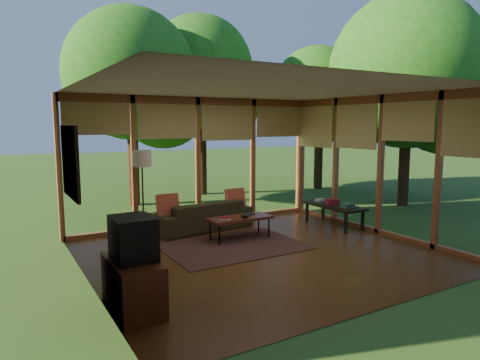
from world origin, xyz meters
TOP-DOWN VIEW (x-y plane):
  - floor at (0.00, 0.00)m, footprint 5.50×5.50m
  - ceiling at (0.00, 0.00)m, footprint 5.50×5.50m
  - wall_left at (-2.75, 0.00)m, footprint 0.04×5.00m
  - wall_front at (0.00, -2.50)m, footprint 5.50×0.04m
  - window_wall_back at (0.00, 2.50)m, footprint 5.50×0.12m
  - window_wall_right at (2.75, 0.00)m, footprint 0.12×5.00m
  - exterior_lawn at (8.00, 8.00)m, footprint 40.00×40.00m
  - tree_nw at (-0.54, 5.47)m, footprint 3.41×3.41m
  - tree_ne at (1.79, 6.18)m, footprint 3.17×3.17m
  - tree_se at (5.48, 1.71)m, footprint 3.92×3.92m
  - tree_far at (5.51, 5.19)m, footprint 2.89×2.89m
  - rug at (-0.20, 0.61)m, footprint 2.41×1.71m
  - sofa at (-0.15, 2.00)m, footprint 2.11×1.02m
  - pillow_left at (-0.90, 1.95)m, footprint 0.42×0.22m
  - pillow_right at (0.60, 1.95)m, footprint 0.41×0.22m
  - ct_book_lower at (-0.21, 0.92)m, footprint 0.21×0.18m
  - ct_book_upper at (-0.21, 0.92)m, footprint 0.18×0.15m
  - ct_book_side at (0.39, 1.05)m, footprint 0.21×0.18m
  - ct_bowl at (0.19, 0.87)m, footprint 0.16×0.16m
  - media_cabinet at (-2.47, -1.04)m, footprint 0.50×1.00m
  - television at (-2.45, -1.04)m, footprint 0.45×0.55m
  - console_book_a at (2.40, 0.49)m, footprint 0.25×0.19m
  - console_book_b at (2.40, 0.94)m, footprint 0.28×0.23m
  - console_book_c at (2.40, 1.34)m, footprint 0.21×0.16m
  - floor_lamp at (-1.34, 2.11)m, footprint 0.36×0.36m
  - coffee_table at (0.14, 0.97)m, footprint 1.20×0.50m
  - side_console at (2.40, 0.89)m, footprint 0.60×1.40m
  - wall_painting at (-2.71, 1.40)m, footprint 0.06×1.35m

SIDE VIEW (x-z plane):
  - exterior_lawn at x=8.00m, z-range -0.01..-0.01m
  - floor at x=0.00m, z-range 0.00..0.00m
  - rug at x=-0.20m, z-range 0.00..0.01m
  - sofa at x=-0.15m, z-range 0.00..0.59m
  - media_cabinet at x=-2.47m, z-range 0.00..0.60m
  - coffee_table at x=0.14m, z-range 0.18..0.60m
  - side_console at x=2.40m, z-range 0.18..0.64m
  - ct_book_side at x=0.39m, z-range 0.42..0.45m
  - ct_book_lower at x=-0.21m, z-range 0.42..0.45m
  - ct_bowl at x=0.19m, z-range 0.42..0.50m
  - ct_book_upper at x=-0.21m, z-range 0.45..0.48m
  - console_book_c at x=2.40m, z-range 0.46..0.51m
  - console_book_a at x=2.40m, z-range 0.46..0.54m
  - console_book_b at x=2.40m, z-range 0.45..0.56m
  - pillow_right at x=0.60m, z-range 0.37..0.80m
  - pillow_left at x=-0.90m, z-range 0.37..0.81m
  - television at x=-2.45m, z-range 0.60..1.10m
  - wall_left at x=-2.75m, z-range 0.00..2.70m
  - wall_front at x=0.00m, z-range 0.00..2.70m
  - window_wall_back at x=0.00m, z-range 0.00..2.70m
  - window_wall_right at x=2.75m, z-range 0.00..2.70m
  - floor_lamp at x=-1.34m, z-range 0.58..2.23m
  - wall_painting at x=-2.71m, z-range 0.98..2.12m
  - ceiling at x=0.00m, z-range 2.70..2.70m
  - tree_far at x=5.51m, z-range 0.86..5.51m
  - tree_nw at x=-0.54m, z-range 0.85..5.99m
  - tree_se at x=5.48m, z-range 0.75..6.18m
  - tree_ne at x=1.79m, z-range 1.08..6.45m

